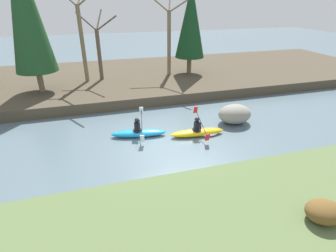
# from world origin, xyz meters

# --- Properties ---
(ground_plane) EXTENTS (90.00, 90.00, 0.00)m
(ground_plane) POSITION_xyz_m (0.00, 0.00, 0.00)
(ground_plane) COLOR slate
(riverbank_far) EXTENTS (44.00, 11.88, 0.67)m
(riverbank_far) POSITION_xyz_m (0.00, 10.72, 0.34)
(riverbank_far) COLOR #4C4233
(riverbank_far) RESTS_ON ground
(conifer_tree_centre) EXTENTS (2.55, 2.55, 9.24)m
(conifer_tree_centre) POSITION_xyz_m (-5.97, 8.01, 5.95)
(conifer_tree_centre) COLOR #7A664C
(conifer_tree_centre) RESTS_ON riverbank_far
(conifer_tree_mid_right) EXTENTS (2.28, 2.28, 6.68)m
(conifer_tree_mid_right) POSITION_xyz_m (4.96, 9.63, 4.65)
(conifer_tree_mid_right) COLOR brown
(conifer_tree_mid_right) RESTS_ON riverbank_far
(bare_tree_upstream) EXTENTS (3.82, 3.78, 6.96)m
(bare_tree_upstream) POSITION_xyz_m (-3.03, 9.64, 3.95)
(bare_tree_upstream) COLOR #7A664C
(bare_tree_upstream) RESTS_ON riverbank_far
(bare_tree_mid_upstream) EXTENTS (2.71, 2.68, 4.84)m
(bare_tree_mid_upstream) POSITION_xyz_m (-1.98, 9.89, 2.95)
(bare_tree_mid_upstream) COLOR brown
(bare_tree_mid_upstream) RESTS_ON riverbank_far
(bare_tree_mid_downstream) EXTENTS (3.51, 3.47, 6.36)m
(bare_tree_mid_downstream) POSITION_xyz_m (3.34, 9.85, 3.67)
(bare_tree_mid_downstream) COLOR #7A664C
(bare_tree_mid_downstream) RESTS_ON riverbank_far
(shrub_clump_nearest) EXTENTS (1.07, 0.89, 0.58)m
(shrub_clump_nearest) POSITION_xyz_m (3.18, -6.19, 0.84)
(shrub_clump_nearest) COLOR brown
(shrub_clump_nearest) RESTS_ON riverbank_near
(kayaker_lead) EXTENTS (2.79, 2.07, 1.20)m
(kayaker_lead) POSITION_xyz_m (2.18, 0.48, 0.20)
(kayaker_lead) COLOR yellow
(kayaker_lead) RESTS_ON ground
(kayaker_middle) EXTENTS (2.79, 2.06, 1.20)m
(kayaker_middle) POSITION_xyz_m (-0.75, 1.22, 0.22)
(kayaker_middle) COLOR #1993D6
(kayaker_middle) RESTS_ON ground
(boulder_midstream) EXTENTS (1.83, 1.43, 1.03)m
(boulder_midstream) POSITION_xyz_m (4.59, 1.34, 0.52)
(boulder_midstream) COLOR gray
(boulder_midstream) RESTS_ON ground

